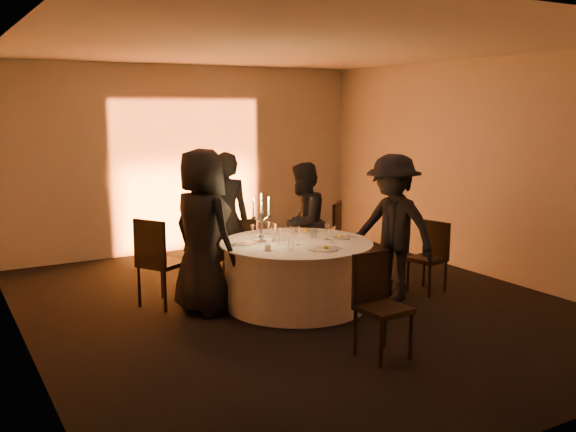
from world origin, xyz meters
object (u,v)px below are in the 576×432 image
chair_left (157,257)px  chair_back_right (329,232)px  guest_left (202,232)px  chair_front (378,298)px  chair_back_left (240,246)px  coffee_cup (268,248)px  banquet_table (296,274)px  guest_back_left (225,219)px  guest_back_right (303,223)px  guest_right (393,228)px  candelabra (261,225)px  chair_right (431,253)px

chair_left → chair_back_right: (2.66, 0.40, -0.03)m
chair_back_right → guest_left: size_ratio=0.53×
chair_front → guest_left: (-0.94, 2.03, 0.39)m
chair_back_right → guest_left: bearing=-24.0°
chair_back_left → coffee_cup: bearing=80.2°
banquet_table → guest_back_left: size_ratio=1.02×
coffee_cup → guest_left: bearing=134.5°
guest_left → coffee_cup: 0.79m
chair_back_right → guest_back_right: size_ratio=0.63×
guest_right → candelabra: bearing=-126.9°
chair_left → coffee_cup: 1.37m
banquet_table → chair_back_left: chair_back_left is taller
chair_back_right → chair_right: bearing=67.8°
guest_back_left → candelabra: size_ratio=3.01×
chair_left → guest_right: bearing=-142.5°
chair_left → chair_front: chair_left is taller
banquet_table → candelabra: (-0.37, 0.18, 0.59)m
chair_back_right → guest_back_left: bearing=-47.6°
banquet_table → guest_right: size_ratio=1.01×
candelabra → coffee_cup: bearing=-108.2°
guest_back_right → candelabra: (-0.98, -0.69, 0.17)m
guest_back_left → coffee_cup: size_ratio=16.07×
chair_back_left → guest_left: bearing=51.0°
guest_back_right → candelabra: guest_back_right is taller
chair_right → banquet_table: bearing=-112.4°
guest_left → candelabra: (0.68, -0.14, 0.03)m
guest_left → guest_back_left: size_ratio=1.07×
banquet_table → guest_back_left: bearing=106.3°
candelabra → guest_left: bearing=168.7°
chair_back_left → coffee_cup: (-0.39, -1.54, 0.32)m
guest_back_left → chair_front: bearing=111.1°
chair_left → guest_left: (0.40, -0.42, 0.34)m
chair_front → guest_back_right: 2.70m
banquet_table → chair_left: 1.64m
chair_right → guest_right: (-0.65, -0.02, 0.39)m
chair_back_right → chair_right: (0.59, -1.47, -0.07)m
chair_back_left → guest_right: guest_right is taller
chair_back_right → chair_front: (-1.32, -2.84, -0.02)m
chair_back_left → guest_left: 1.44m
chair_back_left → candelabra: (-0.26, -1.12, 0.49)m
chair_back_left → candelabra: candelabra is taller
banquet_table → chair_right: bearing=-10.8°
banquet_table → coffee_cup: size_ratio=16.36×
chair_left → chair_back_left: 1.46m
guest_back_left → candelabra: (-0.01, -1.06, 0.09)m
banquet_table → guest_right: (1.15, -0.36, 0.51)m
chair_left → guest_left: 0.67m
guest_left → guest_back_right: (1.67, 0.56, -0.14)m
chair_back_right → chair_front: size_ratio=1.03×
chair_right → candelabra: candelabra is taller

